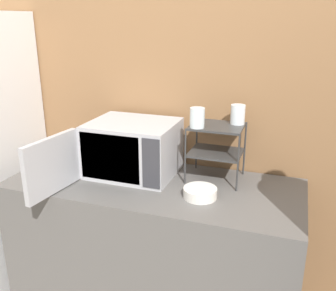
{
  "coord_description": "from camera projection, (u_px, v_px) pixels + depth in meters",
  "views": [
    {
      "loc": [
        0.7,
        -1.44,
        1.78
      ],
      "look_at": [
        0.07,
        0.37,
        1.12
      ],
      "focal_mm": 40.0,
      "sensor_mm": 36.0,
      "label": 1
    }
  ],
  "objects": [
    {
      "name": "glass_front_left",
      "position": [
        197.0,
        118.0,
        1.98
      ],
      "size": [
        0.08,
        0.08,
        0.11
      ],
      "color": "silver",
      "rests_on": "dish_rack"
    },
    {
      "name": "wall_back",
      "position": [
        175.0,
        100.0,
        2.29
      ],
      "size": [
        8.0,
        0.06,
        2.6
      ],
      "color": "olive",
      "rests_on": "ground_plane"
    },
    {
      "name": "counter",
      "position": [
        155.0,
        252.0,
        2.23
      ],
      "size": [
        1.62,
        0.67,
        0.91
      ],
      "color": "#595654",
      "rests_on": "ground_plane"
    },
    {
      "name": "glass_back_right",
      "position": [
        238.0,
        114.0,
        2.05
      ],
      "size": [
        0.08,
        0.08,
        0.11
      ],
      "color": "silver",
      "rests_on": "dish_rack"
    },
    {
      "name": "dish_rack",
      "position": [
        216.0,
        141.0,
        2.06
      ],
      "size": [
        0.3,
        0.25,
        0.32
      ],
      "color": "#333333",
      "rests_on": "counter"
    },
    {
      "name": "bowl",
      "position": [
        200.0,
        193.0,
        1.91
      ],
      "size": [
        0.17,
        0.17,
        0.05
      ],
      "color": "silver",
      "rests_on": "counter"
    },
    {
      "name": "microwave",
      "position": [
        129.0,
        149.0,
        2.16
      ],
      "size": [
        0.56,
        0.78,
        0.31
      ],
      "color": "#ADADB2",
      "rests_on": "counter"
    }
  ]
}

